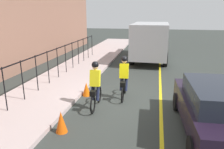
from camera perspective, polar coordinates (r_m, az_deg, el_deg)
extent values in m
plane|color=#303531|center=(9.40, 2.59, -6.37)|extent=(80.00, 80.00, 0.00)
cube|color=yellow|center=(9.31, 12.44, -6.95)|extent=(36.00, 0.12, 0.01)
cube|color=#B39F9D|center=(10.40, -16.30, -4.34)|extent=(40.00, 3.20, 0.15)
cylinder|color=black|center=(8.58, -25.93, -3.47)|extent=(0.04, 0.04, 1.60)
cylinder|color=black|center=(9.40, -22.06, -1.41)|extent=(0.04, 0.04, 1.60)
cylinder|color=black|center=(10.27, -18.84, 0.31)|extent=(0.04, 0.04, 1.60)
cylinder|color=black|center=(11.18, -16.13, 1.76)|extent=(0.04, 0.04, 1.60)
cylinder|color=black|center=(12.12, -13.83, 2.99)|extent=(0.04, 0.04, 1.60)
cylinder|color=black|center=(13.07, -11.86, 4.03)|extent=(0.04, 0.04, 1.60)
cylinder|color=black|center=(14.05, -10.15, 4.93)|extent=(0.04, 0.04, 1.60)
cylinder|color=black|center=(15.04, -8.67, 5.70)|extent=(0.04, 0.04, 1.60)
cylinder|color=black|center=(16.03, -7.36, 6.38)|extent=(0.04, 0.04, 1.60)
cylinder|color=black|center=(17.04, -6.21, 6.98)|extent=(0.04, 0.04, 1.60)
cylinder|color=black|center=(18.06, -5.18, 7.50)|extent=(0.04, 0.04, 1.60)
cube|color=black|center=(11.03, -16.43, 5.54)|extent=(15.04, 0.04, 0.04)
torus|color=black|center=(9.01, -3.32, -5.13)|extent=(0.66, 0.08, 0.66)
torus|color=black|center=(8.07, -4.96, -7.76)|extent=(0.66, 0.08, 0.66)
cube|color=black|center=(8.44, -4.12, -4.80)|extent=(0.93, 0.07, 0.24)
cylinder|color=black|center=(8.26, -4.39, -4.19)|extent=(0.03, 0.03, 0.35)
cube|color=yellow|center=(8.15, -4.37, -0.93)|extent=(0.35, 0.37, 0.63)
sphere|color=tan|center=(8.09, -4.35, 2.02)|extent=(0.22, 0.22, 0.22)
sphere|color=black|center=(8.07, -4.36, 2.50)|extent=(0.26, 0.26, 0.26)
cylinder|color=#191E38|center=(8.32, -5.00, -4.40)|extent=(0.34, 0.13, 0.65)
cylinder|color=#191E38|center=(8.28, -3.65, -4.48)|extent=(0.34, 0.13, 0.65)
cube|color=black|center=(7.95, -4.94, -4.84)|extent=(0.25, 0.21, 0.18)
torus|color=black|center=(9.98, 3.45, -3.02)|extent=(0.66, 0.08, 0.66)
torus|color=black|center=(9.00, 2.74, -5.15)|extent=(0.66, 0.08, 0.66)
cube|color=black|center=(9.40, 3.14, -2.60)|extent=(0.93, 0.07, 0.24)
cylinder|color=black|center=(9.22, 3.05, -2.00)|extent=(0.03, 0.03, 0.35)
cube|color=yellow|center=(9.13, 3.12, 0.93)|extent=(0.35, 0.37, 0.63)
sphere|color=tan|center=(9.08, 3.20, 3.57)|extent=(0.22, 0.22, 0.22)
sphere|color=black|center=(9.06, 3.21, 4.00)|extent=(0.26, 0.26, 0.26)
cylinder|color=#191E38|center=(9.27, 2.45, -2.21)|extent=(0.34, 0.13, 0.65)
cylinder|color=#191E38|center=(9.25, 3.68, -2.27)|extent=(0.34, 0.13, 0.65)
cube|color=black|center=(8.90, 2.81, -2.52)|extent=(0.25, 0.21, 0.18)
cube|color=black|center=(7.36, 24.72, -8.76)|extent=(4.48, 2.02, 0.70)
cube|color=#1E232D|center=(6.96, 25.75, -4.69)|extent=(2.54, 1.71, 0.56)
cylinder|color=black|center=(8.66, 16.37, -6.76)|extent=(0.65, 0.25, 0.64)
cylinder|color=black|center=(6.03, 20.12, -17.62)|extent=(0.65, 0.25, 0.64)
cube|color=#ADAEB1|center=(16.19, 9.78, 8.81)|extent=(4.81, 2.50, 2.30)
cube|color=beige|center=(19.60, 10.31, 9.39)|extent=(1.86, 2.24, 1.90)
cylinder|color=black|center=(19.67, 6.88, 6.75)|extent=(0.97, 0.32, 0.96)
cylinder|color=black|center=(19.58, 13.45, 6.39)|extent=(0.97, 0.32, 0.96)
cylinder|color=black|center=(15.42, 5.20, 4.30)|extent=(0.97, 0.32, 0.96)
cylinder|color=black|center=(15.31, 13.55, 3.83)|extent=(0.97, 0.32, 0.96)
cone|color=#E7530C|center=(7.02, -12.96, -11.81)|extent=(0.36, 0.36, 0.68)
cone|color=#F05D0A|center=(9.74, -6.62, -3.75)|extent=(0.36, 0.36, 0.60)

